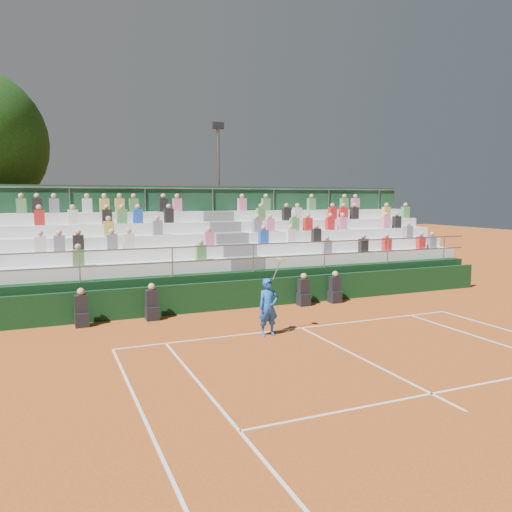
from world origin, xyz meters
name	(u,v)px	position (x,y,z in m)	size (l,w,h in m)	color
ground	(301,328)	(0.00, 0.00, 0.00)	(90.00, 90.00, 0.00)	#AE511D
courtside_wall	(259,293)	(0.00, 3.20, 0.50)	(20.00, 0.15, 1.00)	black
line_officials	(227,299)	(-1.39, 2.75, 0.48)	(9.33, 0.40, 1.19)	black
grandstand	(228,266)	(0.00, 6.44, 1.07)	(20.00, 5.20, 4.40)	black
tennis_player	(268,307)	(-1.25, -0.34, 0.82)	(0.83, 0.40, 2.22)	blue
floodlight_mast	(218,185)	(1.56, 12.28, 4.56)	(0.60, 0.25, 7.79)	gray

